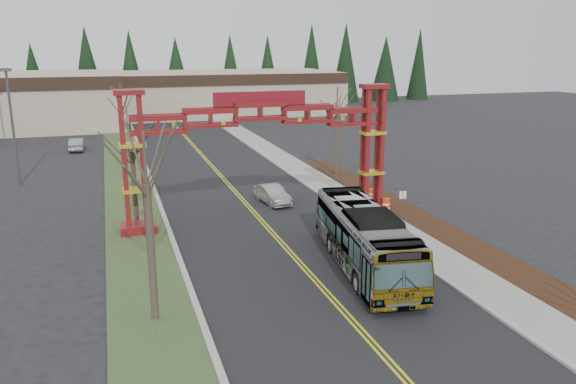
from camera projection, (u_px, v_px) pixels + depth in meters
name	position (u px, v px, depth m)	size (l,w,h in m)	color
ground	(387.00, 360.00, 21.03)	(200.00, 200.00, 0.00)	black
road	(238.00, 195.00, 44.05)	(12.00, 110.00, 0.02)	black
lane_line_left	(237.00, 195.00, 44.01)	(0.12, 100.00, 0.01)	gold
lane_line_right	(240.00, 195.00, 44.08)	(0.12, 100.00, 0.01)	gold
curb_right	(312.00, 188.00, 45.85)	(0.30, 110.00, 0.15)	#A9AAA4
sidewalk_right	(328.00, 187.00, 46.28)	(2.60, 110.00, 0.14)	gray
landscape_strip	(463.00, 243.00, 33.24)	(2.60, 50.00, 0.12)	black
grass_median	(133.00, 203.00, 41.68)	(4.00, 110.00, 0.08)	#354A25
curb_left	(158.00, 201.00, 42.22)	(0.30, 110.00, 0.15)	#A9AAA4
gateway_arch	(260.00, 132.00, 36.08)	(18.20, 1.60, 8.90)	maroon
retail_building_east	(223.00, 92.00, 96.72)	(38.00, 20.30, 7.00)	tan
conifer_treeline	(158.00, 72.00, 104.18)	(116.10, 5.60, 13.00)	black
transit_bus	(365.00, 238.00, 29.39)	(2.73, 11.68, 3.25)	#B4B6BC
silver_sedan	(272.00, 194.00, 41.69)	(1.42, 4.08, 1.34)	#A5A8AD
parked_car_far_a	(77.00, 144.00, 62.50)	(1.48, 4.25, 1.40)	#9EA2A6
bare_tree_median_near	(147.00, 185.00, 22.56)	(3.29, 3.29, 8.19)	#382D26
bare_tree_median_mid	(132.00, 153.00, 35.58)	(3.02, 3.02, 6.84)	#382D26
bare_tree_median_far	(122.00, 107.00, 52.21)	(3.20, 3.20, 8.02)	#382D26
bare_tree_right_far	(337.00, 111.00, 49.42)	(3.13, 3.13, 7.88)	#382D26
light_pole_near	(12.00, 119.00, 45.81)	(0.84, 0.42, 9.65)	#3F3F44
street_sign	(403.00, 199.00, 37.55)	(0.45, 0.15, 2.00)	#3F3F44
barrel_south	(386.00, 206.00, 39.30)	(0.57, 0.57, 1.05)	#F03A0D
barrel_mid	(372.00, 195.00, 42.10)	(0.53, 0.53, 0.98)	#F03A0D
barrel_north	(363.00, 188.00, 44.02)	(0.57, 0.57, 1.06)	#F03A0D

